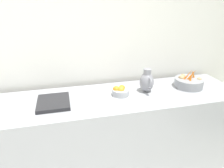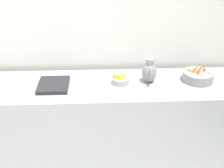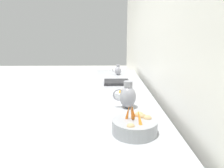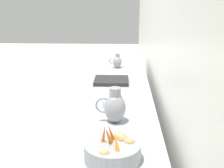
{
  "view_description": "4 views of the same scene",
  "coord_description": "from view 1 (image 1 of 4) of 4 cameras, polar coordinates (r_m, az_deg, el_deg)",
  "views": [
    {
      "loc": [
        0.36,
        -0.02,
        1.86
      ],
      "look_at": [
        -1.46,
        0.42,
        1.06
      ],
      "focal_mm": 33.35,
      "sensor_mm": 36.0,
      "label": 1
    },
    {
      "loc": [
        1.16,
        0.31,
        2.34
      ],
      "look_at": [
        -1.29,
        0.43,
        1.01
      ],
      "focal_mm": 47.85,
      "sensor_mm": 36.0,
      "label": 2
    },
    {
      "loc": [
        -1.34,
        2.65,
        1.58
      ],
      "look_at": [
        -1.39,
        0.34,
        1.02
      ],
      "focal_mm": 33.51,
      "sensor_mm": 36.0,
      "label": 3
    },
    {
      "loc": [
        -1.58,
        2.83,
        1.81
      ],
      "look_at": [
        -1.49,
        0.21,
        1.0
      ],
      "focal_mm": 49.56,
      "sensor_mm": 36.0,
      "label": 4
    }
  ],
  "objects": [
    {
      "name": "tile_wall_left",
      "position": [
        2.47,
        5.45,
        14.69
      ],
      "size": [
        0.1,
        8.39,
        3.0
      ],
      "primitive_type": "cube",
      "color": "white",
      "rests_on": "ground_plane"
    },
    {
      "name": "prep_counter",
      "position": [
        2.34,
        -3.79,
        -13.88
      ],
      "size": [
        0.71,
        3.04,
        0.91
      ],
      "primitive_type": "cube",
      "color": "#9EA0A5",
      "rests_on": "ground_plane"
    },
    {
      "name": "vegetable_colander",
      "position": [
        2.48,
        20.24,
        0.45
      ],
      "size": [
        0.31,
        0.31,
        0.22
      ],
      "color": "gray",
      "rests_on": "prep_counter"
    },
    {
      "name": "orange_bowl",
      "position": [
        2.15,
        2.28,
        -1.95
      ],
      "size": [
        0.18,
        0.18,
        0.1
      ],
      "color": "#ADAFB5",
      "rests_on": "prep_counter"
    },
    {
      "name": "metal_pitcher_tall",
      "position": [
        2.22,
        9.53,
        0.68
      ],
      "size": [
        0.21,
        0.15,
        0.25
      ],
      "color": "gray",
      "rests_on": "prep_counter"
    },
    {
      "name": "counter_sink_basin",
      "position": [
        2.05,
        -15.74,
        -4.85
      ],
      "size": [
        0.34,
        0.3,
        0.04
      ],
      "primitive_type": "cube",
      "color": "#232326",
      "rests_on": "prep_counter"
    }
  ]
}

